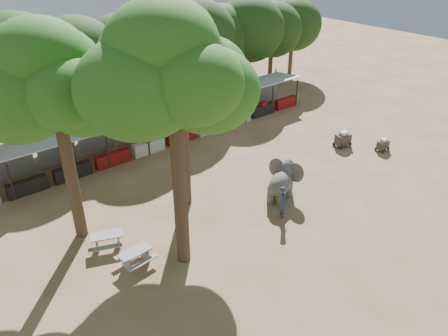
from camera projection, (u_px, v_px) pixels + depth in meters
ground at (298, 230)px, 23.17m from camera, size 100.00×100.00×0.00m
vendor_stalls at (158, 128)px, 31.94m from camera, size 28.00×2.99×2.80m
yard_tree_left at (48, 82)px, 18.96m from camera, size 7.10×6.90×11.02m
yard_tree_center at (168, 73)px, 16.77m from camera, size 7.10×6.90×12.04m
yard_tree_back at (175, 56)px, 21.46m from camera, size 7.10×6.90×11.36m
backdrop_trees at (118, 55)px, 33.31m from camera, size 46.46×5.95×8.33m
elephant at (283, 181)px, 25.54m from camera, size 2.97×2.28×2.21m
handler at (283, 202)px, 23.86m from camera, size 0.75×0.82×1.90m
picnic_table_near at (136, 256)px, 20.61m from camera, size 1.70×1.56×0.78m
picnic_table_far at (107, 239)px, 21.71m from camera, size 1.99×1.90×0.79m
cart_front at (383, 145)px, 31.20m from camera, size 0.96×0.64×0.93m
cart_back at (343, 139)px, 31.76m from camera, size 1.31×0.97×1.17m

